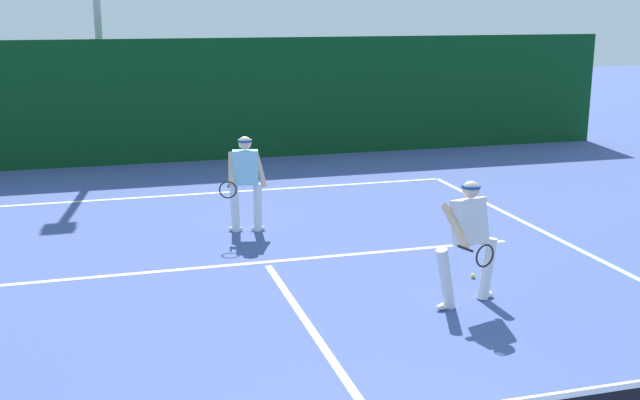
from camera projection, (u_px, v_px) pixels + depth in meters
court_line_baseline_far at (218, 193)px, 16.40m from camera, size 9.94×0.10×0.01m
court_line_service at (266, 262)px, 11.95m from camera, size 8.10×0.10×0.01m
court_line_centre at (328, 354)px, 8.79m from camera, size 0.10×6.40×0.01m
player_near at (469, 237)px, 10.05m from camera, size 1.02×0.92×1.66m
player_far at (245, 179)px, 13.38m from camera, size 0.91×0.86×1.66m
tennis_ball at (473, 276)px, 11.24m from camera, size 0.07×0.07×0.07m
back_fence_windscreen at (194, 100)px, 19.45m from camera, size 22.59×0.12×3.04m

